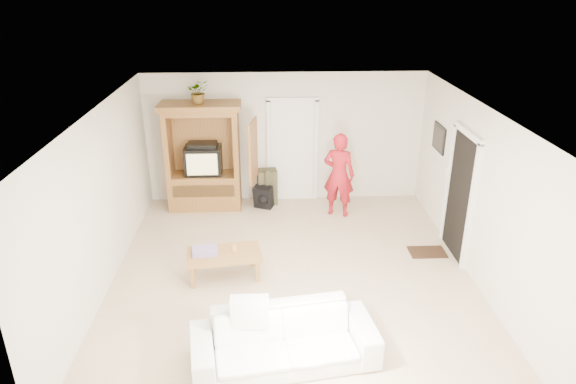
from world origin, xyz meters
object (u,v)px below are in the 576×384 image
armoire (205,163)px  man (339,175)px  coffee_table (224,256)px  sofa (284,339)px

armoire → man: 2.61m
man → coffee_table: bearing=66.7°
man → sofa: man is taller
man → coffee_table: man is taller
armoire → sofa: (1.38, -4.57, -0.59)m
armoire → coffee_table: (0.54, -2.65, -0.55)m
sofa → armoire: bearing=97.9°
coffee_table → armoire: bearing=93.6°
sofa → coffee_table: size_ratio=1.85×
armoire → coffee_table: armoire is taller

